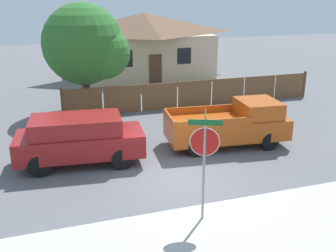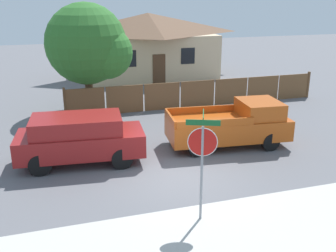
# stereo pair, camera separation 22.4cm
# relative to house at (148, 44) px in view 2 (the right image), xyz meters

# --- Properties ---
(ground_plane) EXTENTS (80.00, 80.00, 0.00)m
(ground_plane) POSITION_rel_house_xyz_m (-3.40, -17.09, -2.37)
(ground_plane) COLOR slate
(sidewalk_strip) EXTENTS (36.00, 3.20, 0.01)m
(sidewalk_strip) POSITION_rel_house_xyz_m (-3.40, -20.69, -2.37)
(sidewalk_strip) COLOR beige
(sidewalk_strip) RESTS_ON ground
(wooden_fence) EXTENTS (14.18, 0.12, 1.54)m
(wooden_fence) POSITION_rel_house_xyz_m (0.39, -9.13, -1.65)
(wooden_fence) COLOR brown
(wooden_fence) RESTS_ON ground
(house) EXTENTS (10.01, 6.13, 4.59)m
(house) POSITION_rel_house_xyz_m (0.00, 0.00, 0.00)
(house) COLOR beige
(house) RESTS_ON ground
(oak_tree) EXTENTS (4.29, 4.08, 5.54)m
(oak_tree) POSITION_rel_house_xyz_m (-5.13, -8.31, 1.03)
(oak_tree) COLOR brown
(oak_tree) RESTS_ON ground
(red_suv) EXTENTS (4.65, 2.30, 1.78)m
(red_suv) POSITION_rel_house_xyz_m (-6.42, -14.96, -1.40)
(red_suv) COLOR maroon
(red_suv) RESTS_ON ground
(orange_pickup) EXTENTS (4.98, 2.42, 1.81)m
(orange_pickup) POSITION_rel_house_xyz_m (-0.37, -14.98, -1.49)
(orange_pickup) COLOR #B74C14
(orange_pickup) RESTS_ON ground
(stop_sign) EXTENTS (0.83, 0.75, 3.04)m
(stop_sign) POSITION_rel_house_xyz_m (-3.65, -19.77, -0.32)
(stop_sign) COLOR gray
(stop_sign) RESTS_ON ground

